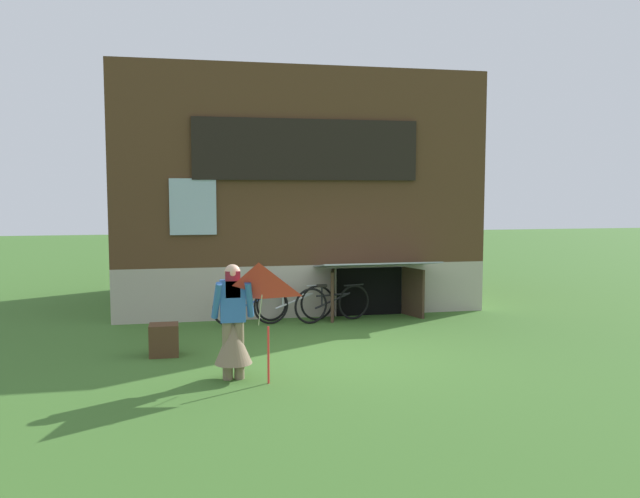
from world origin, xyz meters
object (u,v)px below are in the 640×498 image
object	(u,v)px
person	(233,331)
bicycle_silver	(294,304)
bicycle_black	(333,303)
wooden_crate	(164,340)
kite	(259,292)
bicycle_blue	(250,306)

from	to	relation	value
person	bicycle_silver	size ratio (longest dim) A/B	0.96
bicycle_black	wooden_crate	world-z (taller)	bicycle_black
bicycle_silver	kite	bearing A→B (deg)	-116.36
bicycle_blue	wooden_crate	xyz separation A→B (m)	(-1.57, -2.22, -0.10)
bicycle_silver	bicycle_black	bearing A→B (deg)	-18.26
bicycle_silver	bicycle_blue	xyz separation A→B (m)	(-0.86, 0.05, -0.02)
bicycle_blue	wooden_crate	distance (m)	2.72
bicycle_black	bicycle_blue	bearing A→B (deg)	159.48
bicycle_black	kite	bearing A→B (deg)	-130.28
person	bicycle_blue	world-z (taller)	person
bicycle_black	person	bearing A→B (deg)	-136.96
bicycle_black	bicycle_silver	distance (m)	0.76
kite	bicycle_silver	xyz separation A→B (m)	(1.13, 4.15, -0.92)
wooden_crate	bicycle_silver	bearing A→B (deg)	41.69
bicycle_black	bicycle_blue	size ratio (longest dim) A/B	1.07
person	bicycle_silver	world-z (taller)	person
kite	bicycle_blue	bearing A→B (deg)	86.32
wooden_crate	person	bearing A→B (deg)	-56.51
person	kite	world-z (taller)	person
kite	wooden_crate	world-z (taller)	kite
wooden_crate	bicycle_blue	bearing A→B (deg)	54.71
kite	bicycle_blue	world-z (taller)	kite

